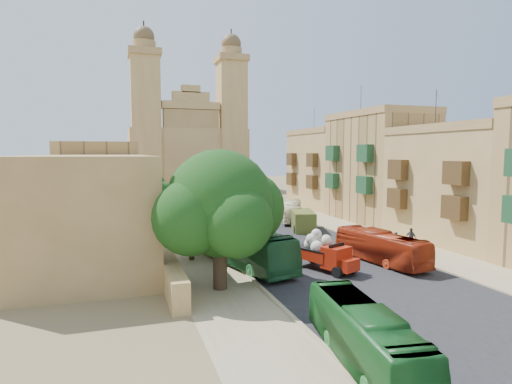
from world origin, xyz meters
TOP-DOWN VIEW (x-y plane):
  - ground at (0.00, 0.00)m, footprint 260.00×260.00m
  - road_surface at (0.00, 30.00)m, footprint 14.00×140.00m
  - sidewalk_east at (9.50, 30.00)m, footprint 5.00×140.00m
  - sidewalk_west at (-9.50, 30.00)m, footprint 5.00×140.00m
  - kerb_east at (7.00, 30.00)m, footprint 0.25×140.00m
  - kerb_west at (-7.00, 30.00)m, footprint 0.25×140.00m
  - townhouse_b at (15.95, 11.00)m, footprint 9.00×14.00m
  - townhouse_c at (15.95, 25.00)m, footprint 9.00×14.00m
  - townhouse_d at (15.95, 39.00)m, footprint 9.00×14.00m
  - west_wall at (-12.50, 20.00)m, footprint 1.00×40.00m
  - west_building_low at (-18.00, 18.00)m, footprint 10.00×28.00m
  - west_building_mid at (-18.00, 44.00)m, footprint 10.00×22.00m
  - church at (-0.00, 78.61)m, footprint 28.00×22.50m
  - ficus_tree at (-9.42, 4.01)m, footprint 8.86×8.15m
  - street_tree_a at (-10.00, 12.00)m, footprint 2.88×2.88m
  - street_tree_b at (-10.00, 24.00)m, footprint 3.29×3.29m
  - street_tree_c at (-10.00, 36.00)m, footprint 3.13×3.13m
  - street_tree_d at (-10.00, 48.00)m, footprint 3.43×3.43m
  - red_truck at (-1.22, 5.90)m, footprint 3.65×5.36m
  - olive_pickup at (4.00, 21.36)m, footprint 3.70×5.67m
  - bus_green_south at (-6.10, -7.25)m, footprint 3.22×8.90m
  - bus_green_north at (-6.50, 8.87)m, footprint 5.19×11.50m
  - bus_red_east at (4.00, 6.53)m, footprint 3.36×9.13m
  - bus_cream_east at (5.38, 27.63)m, footprint 5.55×9.23m
  - car_blue_a at (-2.31, 16.78)m, footprint 2.40×3.40m
  - car_white_a at (-2.31, 33.56)m, footprint 1.82×4.32m
  - car_cream at (4.74, 25.75)m, footprint 2.57×4.25m
  - car_dkblue at (-3.23, 48.61)m, footprint 2.49×4.45m
  - car_white_b at (4.16, 38.36)m, footprint 3.05×4.58m
  - car_blue_b at (-4.20, 53.45)m, footprint 1.46×4.13m
  - pedestrian_a at (7.50, 9.44)m, footprint 0.66×0.47m
  - pedestrian_c at (9.54, 9.99)m, footprint 0.81×1.19m

SIDE VIEW (x-z plane):
  - ground at x=0.00m, z-range 0.00..0.00m
  - road_surface at x=0.00m, z-range 0.00..0.01m
  - sidewalk_east at x=9.50m, z-range 0.00..0.01m
  - sidewalk_west at x=-9.50m, z-range 0.00..0.01m
  - kerb_east at x=7.00m, z-range 0.00..0.12m
  - kerb_west at x=-7.00m, z-range 0.00..0.12m
  - car_blue_a at x=-2.31m, z-range 0.00..1.08m
  - car_cream at x=4.74m, z-range 0.00..1.10m
  - car_dkblue at x=-3.23m, z-range 0.00..1.22m
  - car_blue_b at x=-4.20m, z-range 0.00..1.36m
  - car_white_a at x=-2.31m, z-range 0.00..1.39m
  - car_white_b at x=4.16m, z-range 0.00..1.45m
  - pedestrian_a at x=7.50m, z-range 0.00..1.70m
  - west_wall at x=-12.50m, z-range 0.00..1.80m
  - pedestrian_c at x=9.54m, z-range 0.00..1.88m
  - olive_pickup at x=4.00m, z-range -0.02..2.14m
  - bus_green_south at x=-6.10m, z-range 0.00..2.42m
  - bus_red_east at x=4.00m, z-range 0.00..2.49m
  - bus_cream_east at x=5.38m, z-range 0.00..2.54m
  - red_truck at x=-1.22m, z-range -0.18..2.79m
  - bus_green_north at x=-6.50m, z-range 0.00..3.12m
  - street_tree_a at x=-10.00m, z-range 0.74..5.17m
  - street_tree_c at x=-10.00m, z-range 0.81..5.63m
  - street_tree_b at x=-10.00m, z-range 0.86..5.91m
  - street_tree_d at x=-10.00m, z-range 0.90..6.17m
  - west_building_low at x=-18.00m, z-range 0.00..8.40m
  - west_building_mid at x=-18.00m, z-range 0.00..10.00m
  - ficus_tree at x=-9.42m, z-range 0.81..9.67m
  - townhouse_b at x=15.95m, z-range -1.79..13.11m
  - townhouse_d at x=15.95m, z-range -1.79..14.11m
  - townhouse_c at x=15.95m, z-range -1.79..15.61m
  - church at x=0.00m, z-range -8.63..27.67m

